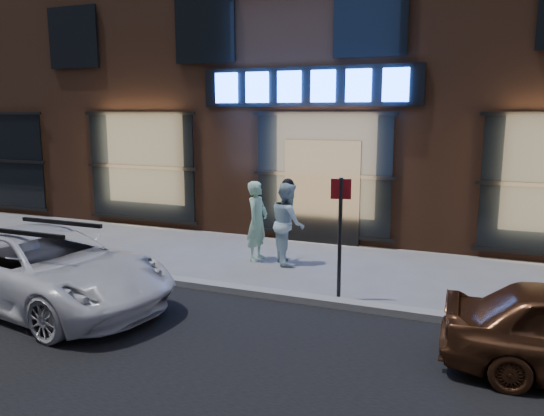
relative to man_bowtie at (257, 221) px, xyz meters
The scene contains 7 objects.
ground 2.32m from the man_bowtie, 68.16° to the right, with size 90.00×90.00×0.00m, color slate.
curb 2.30m from the man_bowtie, 68.16° to the right, with size 60.00×0.25×0.12m, color gray.
storefront_building 7.42m from the man_bowtie, 82.30° to the left, with size 30.20×8.28×10.30m.
man_bowtie is the anchor object (origin of this frame).
man_cap 0.66m from the man_bowtie, ahead, with size 0.81×0.63×1.66m, color white.
white_suv 4.20m from the man_bowtie, 119.16° to the right, with size 2.02×4.38×1.22m, color white.
sign_post 2.79m from the man_bowtie, 37.80° to the right, with size 0.32×0.10×2.01m.
Camera 1 is at (3.45, -7.77, 3.03)m, focal length 35.00 mm.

